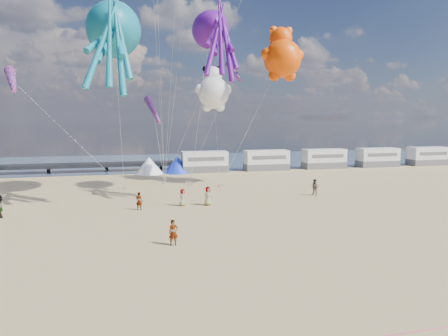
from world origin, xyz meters
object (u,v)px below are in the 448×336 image
(motorhome_2, at_px, (324,159))
(beachgoer_0, at_px, (208,196))
(windsock_mid, at_px, (234,72))
(motorhome_1, at_px, (266,160))
(motorhome_4, at_px, (428,156))
(tent_white, at_px, (149,165))
(beachgoer_5, at_px, (139,201))
(sandbag_a, at_px, (125,188))
(sandbag_b, at_px, (191,184))
(beachgoer_7, at_px, (315,187))
(windsock_right, at_px, (153,111))
(windsock_left, at_px, (12,80))
(kite_octopus_teal, at_px, (114,30))
(sandbag_d, at_px, (187,182))
(standing_person, at_px, (173,233))
(beachgoer_6, at_px, (182,197))
(sandbag_c, at_px, (221,186))
(tent_blue, at_px, (177,165))
(motorhome_3, at_px, (378,157))
(motorhome_0, at_px, (205,162))
(sandbag_e, at_px, (165,183))
(kite_teddy_orange, at_px, (282,59))
(kite_octopus_purple, at_px, (210,30))

(motorhome_2, xyz_separation_m, beachgoer_0, (-22.78, -22.07, -0.63))
(windsock_mid, bearing_deg, motorhome_1, 53.32)
(motorhome_4, relative_size, tent_white, 1.65)
(beachgoer_5, xyz_separation_m, sandbag_a, (-1.36, 10.54, -0.68))
(sandbag_b, height_order, windsock_mid, windsock_mid)
(beachgoer_7, bearing_deg, windsock_right, -148.85)
(windsock_left, distance_m, windsock_mid, 23.56)
(kite_octopus_teal, relative_size, windsock_mid, 2.04)
(sandbag_d, bearing_deg, standing_person, -100.07)
(motorhome_2, height_order, tent_white, motorhome_2)
(motorhome_2, distance_m, sandbag_a, 32.58)
(beachgoer_5, distance_m, windsock_left, 17.41)
(beachgoer_6, xyz_separation_m, beachgoer_7, (13.74, 1.66, 0.07))
(motorhome_4, bearing_deg, beachgoer_5, -154.76)
(tent_white, height_order, sandbag_a, tent_white)
(beachgoer_6, xyz_separation_m, sandbag_c, (5.57, 9.07, -0.66))
(beachgoer_5, height_order, sandbag_a, beachgoer_5)
(tent_blue, bearing_deg, motorhome_3, 0.00)
(motorhome_2, height_order, beachgoer_6, motorhome_2)
(motorhome_0, xyz_separation_m, kite_octopus_teal, (-11.74, -15.08, 14.91))
(motorhome_3, relative_size, standing_person, 4.08)
(beachgoer_7, bearing_deg, kite_octopus_teal, -140.23)
(beachgoer_5, xyz_separation_m, windsock_mid, (11.65, 12.44, 12.48))
(tent_blue, bearing_deg, standing_person, -97.00)
(beachgoer_6, distance_m, sandbag_c, 10.67)
(sandbag_a, bearing_deg, tent_blue, 58.95)
(tent_white, relative_size, sandbag_d, 8.00)
(motorhome_0, xyz_separation_m, windsock_mid, (1.78, -10.13, 11.77))
(beachgoer_7, height_order, sandbag_e, beachgoer_7)
(beachgoer_6, relative_size, windsock_right, 0.28)
(beachgoer_0, bearing_deg, kite_teddy_orange, 12.92)
(sandbag_d, distance_m, kite_octopus_purple, 17.95)
(beachgoer_6, xyz_separation_m, sandbag_d, (2.17, 12.34, -0.66))
(sandbag_b, height_order, kite_octopus_teal, kite_octopus_teal)
(standing_person, bearing_deg, beachgoer_6, 72.44)
(motorhome_2, xyz_separation_m, windsock_left, (-40.24, -14.76, 9.91))
(kite_octopus_purple, relative_size, windsock_left, 1.43)
(standing_person, xyz_separation_m, sandbag_c, (7.55, 20.12, -0.70))
(motorhome_1, xyz_separation_m, beachgoer_6, (-15.55, -21.75, -0.73))
(motorhome_4, height_order, kite_teddy_orange, kite_teddy_orange)
(motorhome_0, relative_size, sandbag_d, 13.20)
(motorhome_2, height_order, windsock_right, windsock_right)
(tent_white, relative_size, windsock_mid, 0.69)
(motorhome_1, xyz_separation_m, kite_teddy_orange, (-3.24, -14.15, 12.89))
(beachgoer_5, bearing_deg, motorhome_0, -91.96)
(motorhome_4, relative_size, sandbag_d, 13.20)
(tent_blue, bearing_deg, motorhome_4, 0.00)
(motorhome_2, relative_size, motorhome_3, 1.00)
(sandbag_b, distance_m, sandbag_c, 3.64)
(standing_person, relative_size, beachgoer_6, 1.05)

